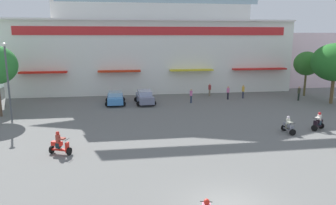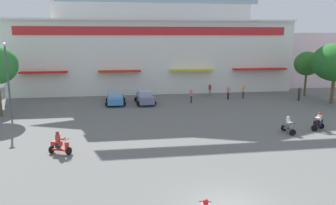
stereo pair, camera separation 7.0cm
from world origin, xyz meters
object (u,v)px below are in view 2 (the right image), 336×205
Objects in this scene: parked_car_0 at (115,98)px; scooter_rider_6 at (318,123)px; pedestrian_3 at (243,91)px; pedestrian_4 at (210,89)px; pedestrian_2 at (299,93)px; pedestrian_0 at (228,92)px; streetlamp_near at (8,77)px; pedestrian_1 at (191,95)px; scooter_rider_1 at (59,145)px; plaza_tree_1 at (307,64)px; scooter_rider_2 at (288,126)px; parked_car_1 at (145,97)px; plaza_tree_3 at (335,62)px.

scooter_rider_6 reaches higher than parked_car_0.
pedestrian_3 is at bearing 4.38° from parked_car_0.
pedestrian_2 is at bearing -23.96° from pedestrian_4.
streetlamp_near reaches higher than pedestrian_0.
pedestrian_1 is (-5.11, -1.48, 0.02)m from pedestrian_0.
pedestrian_3 is at bearing 40.87° from scooter_rider_1.
pedestrian_2 is at bearing 29.41° from scooter_rider_1.
pedestrian_3 is at bearing 159.19° from pedestrian_2.
scooter_rider_2 is (-10.85, -15.46, -3.74)m from plaza_tree_1.
pedestrian_0 is 0.95× the size of pedestrian_3.
pedestrian_3 reaches higher than scooter_rider_1.
pedestrian_2 is at bearing -130.90° from plaza_tree_1.
parked_car_1 is (-21.67, -2.00, -3.52)m from plaza_tree_1.
scooter_rider_2 is 0.86× the size of pedestrian_4.
streetlamp_near reaches higher than scooter_rider_1.
plaza_tree_1 is at bearing 93.99° from plaza_tree_3.
parked_car_1 is 2.62× the size of pedestrian_0.
pedestrian_3 is (-6.32, 2.40, -0.02)m from pedestrian_2.
plaza_tree_1 is 4.00× the size of scooter_rider_2.
pedestrian_0 is at bearing 16.09° from pedestrian_1.
pedestrian_3 is (16.25, 1.24, 0.25)m from parked_car_0.
pedestrian_3 is (19.77, 17.10, 0.34)m from scooter_rider_1.
plaza_tree_1 is 3.32× the size of pedestrian_2.
pedestrian_3 is (-8.88, -0.56, -3.31)m from plaza_tree_1.
pedestrian_0 is at bearing 90.71° from scooter_rider_2.
pedestrian_2 is at bearing -20.81° from pedestrian_3.
streetlamp_near is at bearing -162.75° from pedestrian_1.
pedestrian_4 reaches higher than parked_car_0.
plaza_tree_3 is at bearing -86.01° from plaza_tree_1.
pedestrian_1 is at bearing 177.68° from pedestrian_2.
pedestrian_0 is at bearing 102.62° from scooter_rider_6.
scooter_rider_2 is 0.20× the size of streetlamp_near.
parked_car_1 is 17.27m from scooter_rider_2.
scooter_rider_2 is at bearing -125.07° from plaza_tree_1.
streetlamp_near is (-9.55, -6.36, 3.46)m from parked_car_0.
plaza_tree_3 reaches higher than pedestrian_2.
plaza_tree_3 is at bearing 50.25° from scooter_rider_6.
parked_car_0 is at bearing -176.47° from pedestrian_0.
plaza_tree_1 reaches higher than parked_car_0.
scooter_rider_2 is 25.18m from streetlamp_near.
streetlamp_near is (-21.95, -9.72, 3.24)m from pedestrian_4.
streetlamp_near reaches higher than pedestrian_3.
pedestrian_1 is 0.99× the size of pedestrian_4.
pedestrian_1 is (5.52, -0.41, 0.18)m from parked_car_1.
pedestrian_4 is (-1.69, 2.49, 0.02)m from pedestrian_0.
parked_car_1 is 2.97× the size of scooter_rider_2.
scooter_rider_6 is (-8.24, -9.91, -4.23)m from plaza_tree_3.
scooter_rider_1 is 11.80m from streetlamp_near.
scooter_rider_2 is 0.87× the size of pedestrian_1.
plaza_tree_3 reaches higher than plaza_tree_1.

